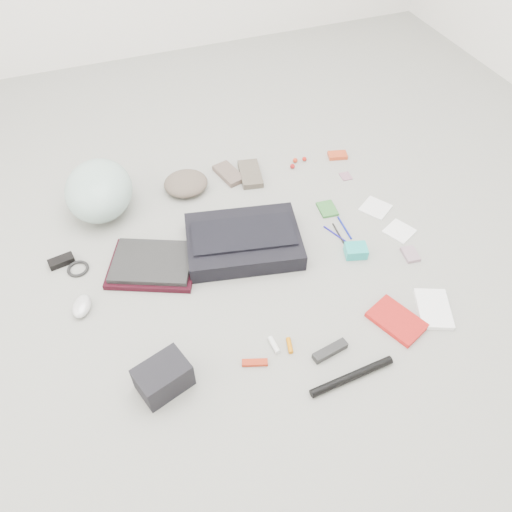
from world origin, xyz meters
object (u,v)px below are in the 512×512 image
object	(u,v)px
messenger_bag	(244,241)
laptop	(152,262)
bike_helmet	(99,190)
book_red	(397,320)
accordion_wallet	(356,251)
camera_bag	(163,377)

from	to	relation	value
messenger_bag	laptop	distance (m)	0.39
laptop	bike_helmet	size ratio (longest dim) A/B	0.86
book_red	accordion_wallet	world-z (taller)	accordion_wallet
laptop	accordion_wallet	size ratio (longest dim) A/B	3.54
messenger_bag	accordion_wallet	bearing A→B (deg)	-13.59
messenger_bag	accordion_wallet	xyz separation A→B (m)	(0.43, -0.20, -0.02)
accordion_wallet	camera_bag	bearing A→B (deg)	-145.30
bike_helmet	camera_bag	world-z (taller)	bike_helmet
bike_helmet	camera_bag	xyz separation A→B (m)	(0.05, -0.98, -0.05)
laptop	accordion_wallet	xyz separation A→B (m)	(0.82, -0.23, -0.01)
messenger_bag	book_red	size ratio (longest dim) A/B	2.38
messenger_bag	laptop	xyz separation A→B (m)	(-0.39, 0.03, -0.00)
messenger_bag	laptop	world-z (taller)	messenger_bag
bike_helmet	camera_bag	size ratio (longest dim) A/B	2.13
camera_bag	bike_helmet	bearing A→B (deg)	75.10
laptop	bike_helmet	distance (m)	0.46
book_red	camera_bag	bearing A→B (deg)	153.97
messenger_bag	bike_helmet	world-z (taller)	bike_helmet
bike_helmet	accordion_wallet	world-z (taller)	bike_helmet
bike_helmet	book_red	size ratio (longest dim) A/B	1.85
laptop	book_red	distance (m)	1.00
laptop	bike_helmet	world-z (taller)	bike_helmet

